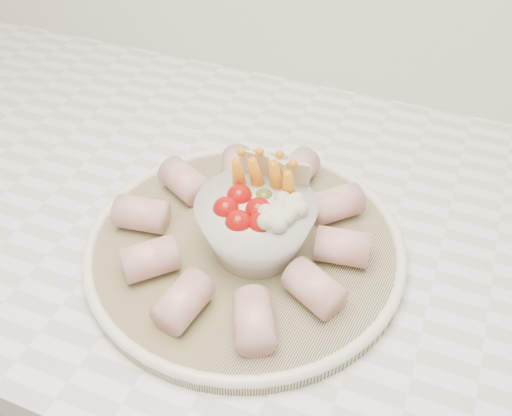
% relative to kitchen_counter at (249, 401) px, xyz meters
% --- Properties ---
extents(kitchen_counter, '(2.04, 0.62, 0.92)m').
position_rel_kitchen_counter_xyz_m(kitchen_counter, '(0.00, 0.00, 0.00)').
color(kitchen_counter, beige).
rests_on(kitchen_counter, ground).
extents(serving_platter, '(0.38, 0.38, 0.02)m').
position_rel_kitchen_counter_xyz_m(serving_platter, '(0.03, -0.07, 0.47)').
color(serving_platter, navy).
rests_on(serving_platter, kitchen_counter).
extents(veggie_bowl, '(0.12, 0.12, 0.10)m').
position_rel_kitchen_counter_xyz_m(veggie_bowl, '(0.04, -0.07, 0.51)').
color(veggie_bowl, silver).
rests_on(veggie_bowl, serving_platter).
extents(cured_meat_rolls, '(0.28, 0.28, 0.04)m').
position_rel_kitchen_counter_xyz_m(cured_meat_rolls, '(0.03, -0.07, 0.49)').
color(cured_meat_rolls, '#BE5758').
rests_on(cured_meat_rolls, serving_platter).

